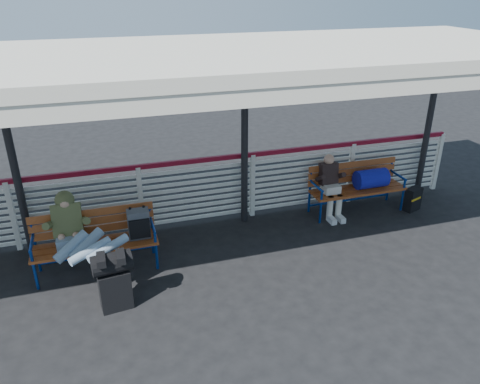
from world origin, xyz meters
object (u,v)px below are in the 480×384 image
object	(u,v)px
traveler_man	(83,240)
companion_person	(331,185)
bench_right	(364,181)
luggage_stack	(114,279)
suitcase_side	(413,199)
bench_left	(108,232)

from	to	relation	value
traveler_man	companion_person	size ratio (longest dim) A/B	1.43
traveler_man	bench_right	bearing A→B (deg)	10.21
luggage_stack	bench_right	world-z (taller)	bench_right
luggage_stack	companion_person	distance (m)	4.26
luggage_stack	suitcase_side	xyz separation A→B (m)	(5.56, 1.28, -0.23)
traveler_man	suitcase_side	xyz separation A→B (m)	(5.90, 0.60, -0.49)
bench_left	traveler_man	world-z (taller)	traveler_man
bench_left	suitcase_side	distance (m)	5.58
suitcase_side	bench_left	bearing A→B (deg)	162.43
bench_right	traveler_man	world-z (taller)	traveler_man
luggage_stack	bench_left	xyz separation A→B (m)	(-0.01, 1.03, 0.13)
bench_left	bench_right	world-z (taller)	same
luggage_stack	companion_person	bearing A→B (deg)	14.88
bench_left	companion_person	size ratio (longest dim) A/B	1.57
bench_right	bench_left	bearing A→B (deg)	-173.23
companion_person	bench_right	bearing A→B (deg)	0.39
bench_left	traveler_man	bearing A→B (deg)	-134.43
suitcase_side	luggage_stack	bearing A→B (deg)	172.85
companion_person	suitcase_side	distance (m)	1.67
bench_left	bench_right	xyz separation A→B (m)	(4.64, 0.55, 0.01)
luggage_stack	bench_right	size ratio (longest dim) A/B	0.47
traveler_man	companion_person	distance (m)	4.40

